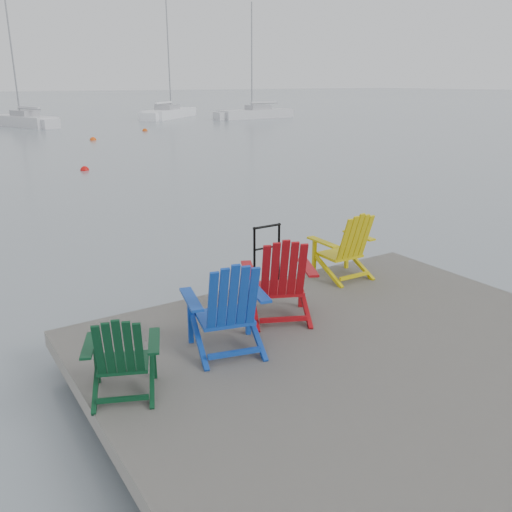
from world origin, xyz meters
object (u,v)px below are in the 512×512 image
sailboat_far (255,114)px  buoy_c (93,140)px  buoy_a (85,170)px  chair_blue (228,306)px  chair_green (122,354)px  chair_yellow (346,245)px  sailboat_mid (169,114)px  chair_red (280,278)px  buoy_d (145,131)px  handrail (267,248)px  sailboat_near (23,122)px

sailboat_far → buoy_c: 22.37m
buoy_a → chair_blue: bearing=-100.4°
chair_green → chair_yellow: size_ratio=0.86×
chair_blue → buoy_a: chair_blue is taller
sailboat_mid → sailboat_far: size_ratio=1.14×
chair_green → chair_red: (2.29, 0.65, 0.11)m
chair_yellow → buoy_d: chair_yellow is taller
buoy_d → chair_green: bearing=-111.7°
chair_green → buoy_c: (8.14, 28.74, -0.96)m
handrail → sailboat_near: (3.76, 40.35, -0.69)m
chair_blue → sailboat_far: (25.89, 40.23, -0.71)m
handrail → chair_red: size_ratio=0.80×
chair_green → chair_blue: 1.32m
chair_yellow → buoy_d: 32.89m
sailboat_near → buoy_a: 24.88m
chair_red → sailboat_mid: size_ratio=0.09×
chair_green → chair_yellow: (4.03, 1.38, 0.08)m
chair_green → chair_red: 2.39m
buoy_a → sailboat_far: bearing=45.4°
chair_blue → chair_red: 1.08m
buoy_a → sailboat_mid: bearing=60.2°
chair_green → buoy_c: 29.89m
chair_blue → chair_yellow: 2.96m
buoy_a → chair_red: bearing=-97.3°
chair_red → chair_yellow: bearing=47.4°
sailboat_far → buoy_a: size_ratio=30.00×
chair_green → sailboat_mid: (20.57, 45.59, -0.60)m
sailboat_mid → chair_yellow: bearing=-63.8°
chair_blue → sailboat_mid: sailboat_mid is taller
handrail → chair_yellow: 1.23m
chair_green → sailboat_near: bearing=104.4°
handrail → buoy_d: size_ratio=2.38×
chair_green → chair_blue: bearing=33.8°
buoy_d → sailboat_near: bearing=124.9°
chair_yellow → buoy_c: size_ratio=2.67×
sailboat_far → chair_red: bearing=143.1°
handrail → buoy_c: bearing=79.0°
sailboat_near → chair_green: bearing=-118.5°
sailboat_mid → buoy_c: (-12.43, -16.85, -0.36)m
handrail → sailboat_mid: sailboat_mid is taller
chair_red → buoy_a: (2.16, 16.78, -1.07)m
handrail → chair_red: (-0.60, -1.22, 0.03)m
sailboat_far → buoy_d: sailboat_far is taller
chair_red → sailboat_mid: sailboat_mid is taller
chair_yellow → buoy_c: 27.69m
chair_blue → sailboat_near: sailboat_near is taller
sailboat_mid → sailboat_far: sailboat_mid is taller
sailboat_mid → sailboat_far: (6.62, -5.12, 0.00)m
handrail → chair_yellow: (1.13, -0.49, -0.01)m
chair_blue → chair_yellow: (2.73, 1.14, -0.03)m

